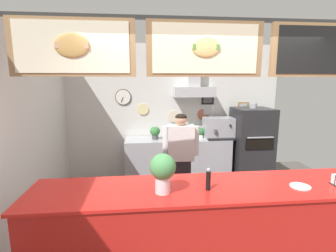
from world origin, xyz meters
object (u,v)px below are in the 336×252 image
Objects in this scene: espresso_machine at (218,128)px; pepper_grinder at (208,179)px; pizza_oven at (251,145)px; potted_sage at (183,133)px; potted_oregano at (155,132)px; shop_worker at (181,161)px; basil_vase at (163,171)px; condiment_plate at (300,186)px; potted_thyme at (201,132)px.

pepper_grinder is (-0.91, -2.65, 0.03)m from espresso_machine.
potted_sage is (-1.39, 0.12, 0.25)m from pizza_oven.
pizza_oven is at bearing -3.11° from potted_oregano.
pizza_oven is at bearing -142.02° from shop_worker.
pizza_oven reaches higher than pepper_grinder.
basil_vase is (-0.39, -1.44, 0.39)m from shop_worker.
pepper_grinder is at bearing 178.29° from condiment_plate.
basil_vase is at bearing -116.70° from espresso_machine.
pepper_grinder is at bearing 94.98° from shop_worker.
shop_worker is 2.66× the size of espresso_machine.
pizza_oven is 4.32× the size of basil_vase.
shop_worker is 1.45m from pepper_grinder.
espresso_machine reaches higher than potted_thyme.
shop_worker reaches higher than basil_vase.
basil_vase reaches higher than condiment_plate.
pepper_grinder reaches higher than potted_thyme.
basil_vase is at bearing -127.98° from pizza_oven.
basil_vase is (-0.06, -2.67, 0.19)m from potted_oregano.
potted_thyme is at bearing 1.97° from potted_oregano.
shop_worker is 1.58m from espresso_machine.
shop_worker reaches higher than potted_thyme.
espresso_machine is 1.58× the size of basil_vase.
pepper_grinder is (-1.57, -2.55, 0.38)m from pizza_oven.
pizza_oven reaches higher than potted_sage.
condiment_plate is (1.29, -2.69, -0.01)m from potted_oregano.
condiment_plate is at bearing -64.30° from potted_oregano.
potted_sage reaches higher than condiment_plate.
pizza_oven reaches higher than espresso_machine.
shop_worker is 8.17× the size of condiment_plate.
potted_sage is at bearing -176.89° from potted_thyme.
potted_thyme is 1.08× the size of condiment_plate.
potted_thyme is at bearing 3.11° from potted_sage.
espresso_machine is at bearing 63.30° from basil_vase.
pepper_grinder is at bearing -101.65° from potted_thyme.
potted_sage is 1.02× the size of condiment_plate.
potted_sage is (-0.72, 0.02, -0.10)m from espresso_machine.
basil_vase is 1.71× the size of pepper_grinder.
potted_thyme is (0.93, 0.03, -0.03)m from potted_oregano.
basil_vase is at bearing -178.17° from pepper_grinder.
basil_vase reaches higher than potted_thyme.
potted_thyme is (0.60, 1.27, 0.17)m from shop_worker.
potted_oregano is at bearing -178.03° from potted_thyme.
shop_worker is at bearing 91.91° from pepper_grinder.
espresso_machine is 2.70× the size of pepper_grinder.
pizza_oven is 0.76m from espresso_machine.
potted_oregano is at bearing 98.02° from pepper_grinder.
basil_vase is (-0.62, -2.68, 0.23)m from potted_sage.
pizza_oven is 7.36× the size of pepper_grinder.
potted_thyme is at bearing 69.92° from basil_vase.
potted_thyme reaches higher than potted_sage.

